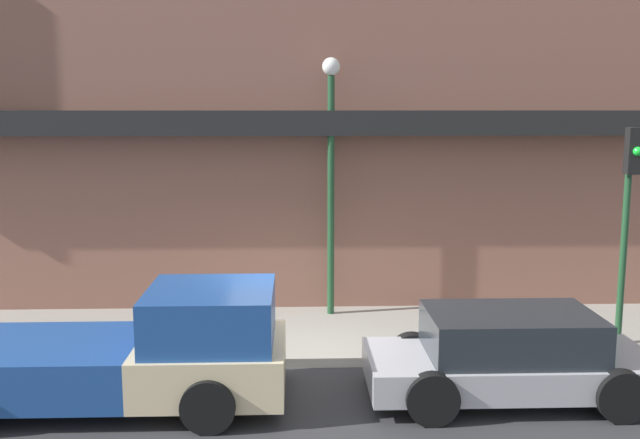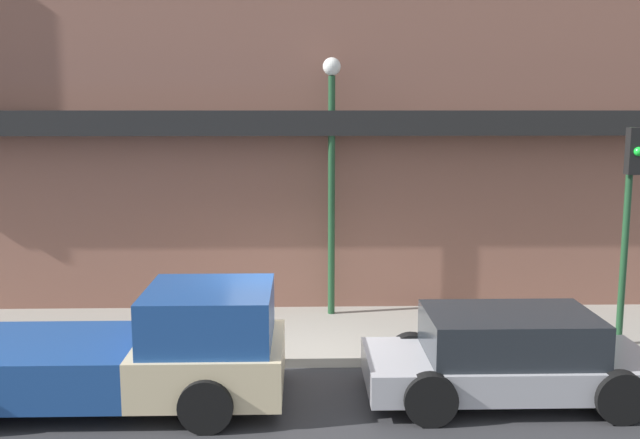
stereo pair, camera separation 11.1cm
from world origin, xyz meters
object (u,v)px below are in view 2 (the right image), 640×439
object	(u,v)px
traffic_light	(630,198)
fire_hydrant	(461,327)
parked_car	(509,356)
pickup_truck	(128,353)
street_lamp	(332,155)

from	to	relation	value
traffic_light	fire_hydrant	bearing A→B (deg)	-179.83
fire_hydrant	traffic_light	xyz separation A→B (m)	(2.90, 0.01, 2.30)
traffic_light	parked_car	bearing A→B (deg)	-143.60
parked_car	pickup_truck	bearing A→B (deg)	179.02
parked_car	traffic_light	world-z (taller)	traffic_light
parked_car	fire_hydrant	size ratio (longest dim) A/B	5.85
fire_hydrant	traffic_light	bearing A→B (deg)	0.17
pickup_truck	traffic_light	world-z (taller)	traffic_light
pickup_truck	fire_hydrant	size ratio (longest dim) A/B	7.34
parked_car	fire_hydrant	world-z (taller)	parked_car
fire_hydrant	street_lamp	xyz separation A→B (m)	(-2.21, 2.19, 2.92)
fire_hydrant	street_lamp	size ratio (longest dim) A/B	0.14
parked_car	fire_hydrant	xyz separation A→B (m)	(-0.30, 1.90, -0.15)
street_lamp	pickup_truck	bearing A→B (deg)	-128.06
pickup_truck	parked_car	distance (m)	5.72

